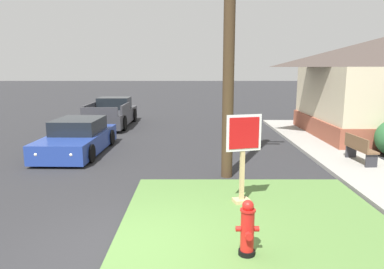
# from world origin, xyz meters

# --- Properties ---
(ground_plane) EXTENTS (160.00, 160.00, 0.00)m
(ground_plane) POSITION_xyz_m (0.00, 0.00, 0.00)
(ground_plane) COLOR #2B2B2D
(grass_corner_patch) EXTENTS (5.43, 4.94, 0.08)m
(grass_corner_patch) POSITION_xyz_m (2.38, 1.32, 0.04)
(grass_corner_patch) COLOR #567F3D
(grass_corner_patch) RESTS_ON ground
(sidewalk_strip) EXTENTS (2.20, 18.10, 0.12)m
(sidewalk_strip) POSITION_xyz_m (6.30, 5.84, 0.06)
(sidewalk_strip) COLOR #9E9B93
(sidewalk_strip) RESTS_ON ground
(fire_hydrant) EXTENTS (0.38, 0.34, 0.95)m
(fire_hydrant) POSITION_xyz_m (1.99, -0.26, 0.53)
(fire_hydrant) COLOR black
(fire_hydrant) RESTS_ON grass_corner_patch
(stop_sign) EXTENTS (0.79, 0.36, 2.03)m
(stop_sign) POSITION_xyz_m (2.22, 2.06, 1.09)
(stop_sign) COLOR tan
(stop_sign) RESTS_ON grass_corner_patch
(manhole_cover) EXTENTS (0.70, 0.70, 0.02)m
(manhole_cover) POSITION_xyz_m (0.31, 2.94, 0.01)
(manhole_cover) COLOR black
(manhole_cover) RESTS_ON ground
(parked_sedan_blue) EXTENTS (2.04, 4.54, 1.25)m
(parked_sedan_blue) POSITION_xyz_m (-3.14, 7.33, 0.54)
(parked_sedan_blue) COLOR #233D93
(parked_sedan_blue) RESTS_ON ground
(pickup_truck_charcoal) EXTENTS (2.10, 5.21, 1.48)m
(pickup_truck_charcoal) POSITION_xyz_m (-3.26, 13.66, 0.62)
(pickup_truck_charcoal) COLOR #38383D
(pickup_truck_charcoal) RESTS_ON ground
(street_bench) EXTENTS (0.50, 1.43, 0.85)m
(street_bench) POSITION_xyz_m (6.44, 5.48, 0.58)
(street_bench) COLOR brown
(street_bench) RESTS_ON sidewalk_strip
(utility_pole) EXTENTS (1.73, 0.32, 8.69)m
(utility_pole) POSITION_xyz_m (2.09, 4.32, 4.52)
(utility_pole) COLOR #42301E
(utility_pole) RESTS_ON ground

